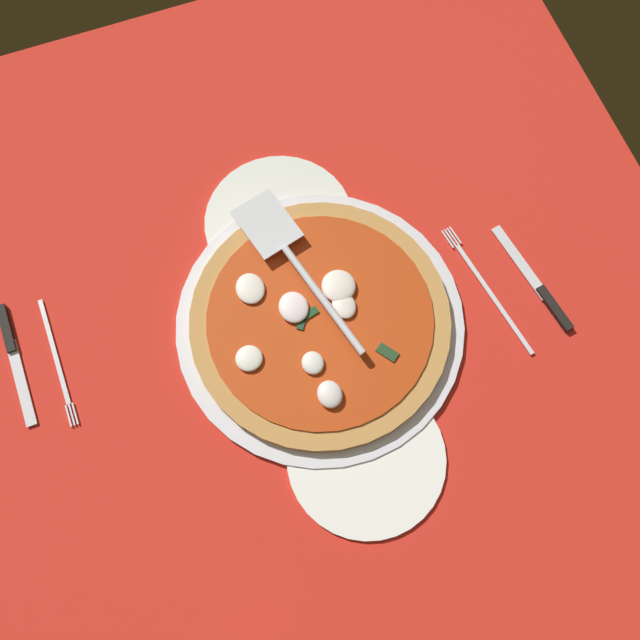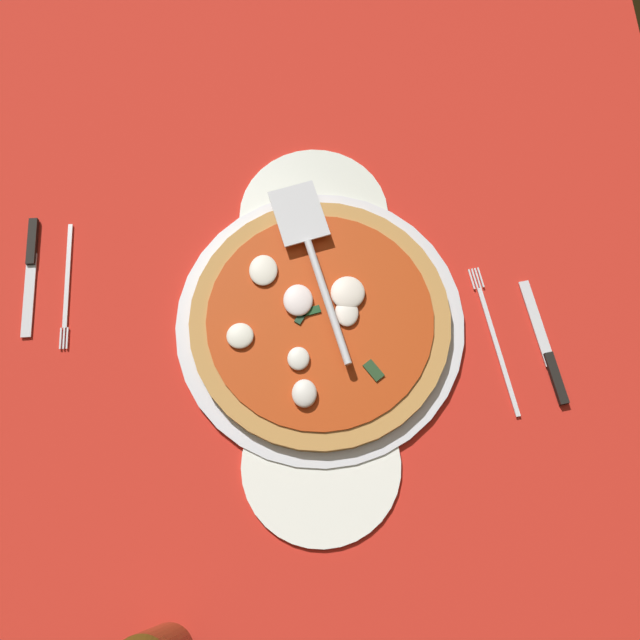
# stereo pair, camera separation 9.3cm
# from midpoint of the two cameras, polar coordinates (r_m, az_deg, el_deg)

# --- Properties ---
(ground_plane) EXTENTS (1.14, 1.14, 0.01)m
(ground_plane) POSITION_cam_midpoint_polar(r_m,az_deg,el_deg) (0.96, -5.56, -0.85)
(ground_plane) COLOR red
(pizza_pan) EXTENTS (0.39, 0.39, 0.01)m
(pizza_pan) POSITION_cam_midpoint_polar(r_m,az_deg,el_deg) (0.95, -2.79, -0.73)
(pizza_pan) COLOR silver
(pizza_pan) RESTS_ON ground_plane
(dinner_plate_left) EXTENTS (0.21, 0.21, 0.01)m
(dinner_plate_left) POSITION_cam_midpoint_polar(r_m,az_deg,el_deg) (1.01, -5.98, 7.57)
(dinner_plate_left) COLOR silver
(dinner_plate_left) RESTS_ON ground_plane
(dinner_plate_right) EXTENTS (0.20, 0.20, 0.01)m
(dinner_plate_right) POSITION_cam_midpoint_polar(r_m,az_deg,el_deg) (0.91, 0.83, -11.63)
(dinner_plate_right) COLOR white
(dinner_plate_right) RESTS_ON ground_plane
(pizza) EXTENTS (0.35, 0.35, 0.03)m
(pizza) POSITION_cam_midpoint_polar(r_m,az_deg,el_deg) (0.93, -2.89, -0.46)
(pizza) COLOR #C18744
(pizza) RESTS_ON pizza_pan
(pizza_server) EXTENTS (0.27, 0.10, 0.01)m
(pizza_server) POSITION_cam_midpoint_polar(r_m,az_deg,el_deg) (0.94, -4.88, 4.40)
(pizza_server) COLOR silver
(pizza_server) RESTS_ON pizza
(place_setting_near) EXTENTS (0.20, 0.12, 0.01)m
(place_setting_near) POSITION_cam_midpoint_polar(r_m,az_deg,el_deg) (1.03, -24.62, -3.20)
(place_setting_near) COLOR white
(place_setting_near) RESTS_ON ground_plane
(place_setting_far) EXTENTS (0.22, 0.17, 0.01)m
(place_setting_far) POSITION_cam_midpoint_polar(r_m,az_deg,el_deg) (0.99, 12.93, 2.08)
(place_setting_far) COLOR white
(place_setting_far) RESTS_ON ground_plane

